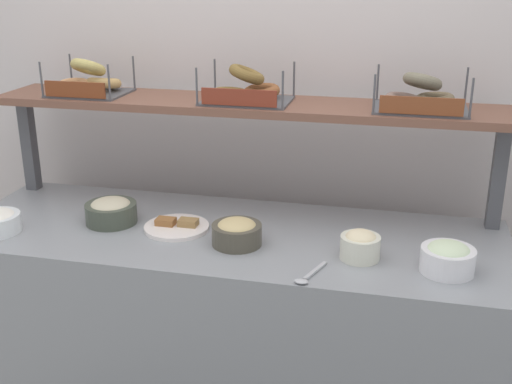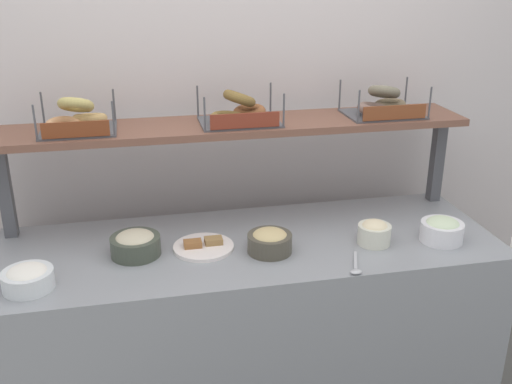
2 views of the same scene
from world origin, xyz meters
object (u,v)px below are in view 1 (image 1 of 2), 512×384
Objects in this scene: bowl_hummus at (237,232)px; bagel_basket_cinnamon_raisin at (246,90)px; bowl_tuna_salad at (111,211)px; serving_plate_white at (177,226)px; bagel_basket_poppy at (420,97)px; bowl_potato_salad at (360,245)px; bowl_scallion_spread at (448,257)px; serving_spoon_near_plate at (307,276)px; bagel_basket_sesame at (89,82)px.

bagel_basket_cinnamon_raisin is at bearing 98.42° from bowl_hummus.
serving_plate_white is (0.26, -0.01, -0.04)m from bowl_tuna_salad.
bowl_potato_salad is at bearing -113.55° from bagel_basket_poppy.
bowl_scallion_spread is 0.45m from serving_spoon_near_plate.
bagel_basket_poppy reaches higher than serving_plate_white.
serving_spoon_near_plate is 0.51× the size of bagel_basket_cinnamon_raisin.
bagel_basket_poppy is at bearing 0.21° from bagel_basket_cinnamon_raisin.
bowl_tuna_salad is 0.80× the size of serving_plate_white.
bowl_scallion_spread is at bearing -6.28° from bowl_tuna_salad.
bowl_potato_salad is at bearing -18.16° from bagel_basket_sesame.
bowl_tuna_salad is (-1.21, 0.13, -0.00)m from bowl_scallion_spread.
serving_plate_white is 0.73× the size of bagel_basket_poppy.
bowl_scallion_spread reaches higher than serving_spoon_near_plate.
bagel_basket_sesame is 0.89× the size of bagel_basket_cinnamon_raisin.
bagel_basket_poppy is (0.84, 0.27, 0.47)m from serving_plate_white.
bagel_basket_poppy is (-0.12, 0.40, 0.43)m from bowl_scallion_spread.
bowl_scallion_spread reaches higher than serving_plate_white.
serving_plate_white is 0.57m from bagel_basket_cinnamon_raisin.
bowl_hummus is at bearing 175.88° from bowl_scallion_spread.
bagel_basket_cinnamon_raisin is (0.65, -0.00, -0.00)m from bagel_basket_sesame.
bowl_potato_salad is 0.68m from serving_plate_white.
bagel_basket_sesame reaches higher than bowl_scallion_spread.
bowl_hummus is at bearing -9.20° from bowl_tuna_salad.
bagel_basket_sesame is 0.65m from bagel_basket_cinnamon_raisin.
bagel_basket_cinnamon_raisin is 1.00× the size of bagel_basket_poppy.
bowl_scallion_spread is 0.52× the size of bagel_basket_cinnamon_raisin.
bowl_potato_salad is 0.79× the size of serving_spoon_near_plate.
serving_plate_white is 0.71m from bagel_basket_sesame.
bagel_basket_cinnamon_raisin is (-0.05, 0.35, 0.43)m from bowl_hummus.
bagel_basket_poppy reaches higher than bowl_potato_salad.
serving_plate_white is at bearing -31.46° from bagel_basket_sesame.
bagel_basket_cinnamon_raisin reaches higher than bowl_potato_salad.
bowl_tuna_salad is at bearing 170.80° from bowl_hummus.
bagel_basket_cinnamon_raisin is at bearing 29.99° from bowl_tuna_salad.
bowl_tuna_salad is at bearing 178.84° from serving_plate_white.
serving_spoon_near_plate is 0.78m from bagel_basket_poppy.
serving_plate_white is (-0.68, 0.09, -0.04)m from bowl_potato_salad.
bagel_basket_cinnamon_raisin reaches higher than serving_spoon_near_plate.
bowl_tuna_salad is at bearing -166.29° from bagel_basket_poppy.
bagel_basket_sesame is (-1.40, 0.40, 0.43)m from bowl_scallion_spread.
bowl_potato_salad is 0.74m from bagel_basket_cinnamon_raisin.
bowl_potato_salad is at bearing 51.32° from serving_spoon_near_plate.
bowl_hummus is 0.43m from bowl_potato_salad.
bagel_basket_poppy is at bearing 30.90° from bowl_hummus.
bagel_basket_sesame is 1.29m from bagel_basket_poppy.
bowl_scallion_spread is at bearing -27.88° from bagel_basket_cinnamon_raisin.
bagel_basket_cinnamon_raisin is at bearing 53.74° from serving_plate_white.
bowl_scallion_spread is 0.60m from bagel_basket_poppy.
serving_spoon_near_plate is at bearing -58.81° from bagel_basket_cinnamon_raisin.
bowl_tuna_salad is 0.94m from bowl_potato_salad.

